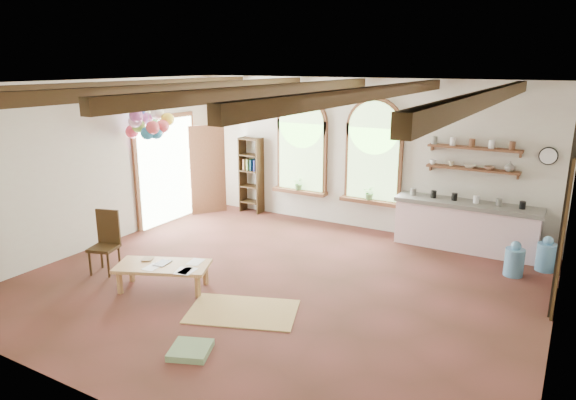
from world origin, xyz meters
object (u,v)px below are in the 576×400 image
Objects in this scene: kitchen_counter at (465,226)px; coffee_table at (163,267)px; balloon_cluster at (149,124)px; side_chair at (105,255)px.

kitchen_counter reaches higher than coffee_table.
kitchen_counter is 6.46m from balloon_cluster.
kitchen_counter is at bearing 22.79° from balloon_cluster.
side_chair is (-1.34, 0.02, -0.05)m from coffee_table.
kitchen_counter is 1.68× the size of coffee_table.
balloon_cluster is (-1.94, 1.85, 1.97)m from coffee_table.
coffee_table is 3.33m from balloon_cluster.
kitchen_counter is 5.68m from coffee_table.
side_chair is at bearing 179.10° from coffee_table.
balloon_cluster is at bearing -157.21° from kitchen_counter.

